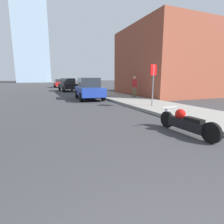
# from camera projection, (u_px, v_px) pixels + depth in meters

# --- Properties ---
(sidewalk) EXTENTS (3.19, 240.00, 0.15)m
(sidewalk) POSITION_uv_depth(u_px,v_px,m) (72.00, 86.00, 39.15)
(sidewalk) COLOR gray
(sidewalk) RESTS_ON ground_plane
(brick_storefront) EXTENTS (9.24, 8.83, 6.72)m
(brick_storefront) POSITION_uv_depth(u_px,v_px,m) (171.00, 63.00, 18.34)
(brick_storefront) COLOR brown
(brick_storefront) RESTS_ON ground_plane
(distant_tower) EXTENTS (15.43, 15.43, 56.39)m
(distant_tower) POSITION_uv_depth(u_px,v_px,m) (30.00, 24.00, 84.79)
(distant_tower) COLOR #8CA5BC
(distant_tower) RESTS_ON ground_plane
(motorcycle) EXTENTS (0.62, 2.28, 0.75)m
(motorcycle) POSITION_uv_depth(u_px,v_px,m) (185.00, 122.00, 5.40)
(motorcycle) COLOR black
(motorcycle) RESTS_ON ground_plane
(parked_car_blue) EXTENTS (2.16, 4.60, 1.78)m
(parked_car_blue) POSITION_uv_depth(u_px,v_px,m) (89.00, 89.00, 14.55)
(parked_car_blue) COLOR #1E3899
(parked_car_blue) RESTS_ON ground_plane
(parked_car_black) EXTENTS (2.29, 4.55, 1.77)m
(parked_car_black) POSITION_uv_depth(u_px,v_px,m) (68.00, 85.00, 24.31)
(parked_car_black) COLOR black
(parked_car_black) RESTS_ON ground_plane
(parked_car_red) EXTENTS (1.93, 4.43, 1.66)m
(parked_car_red) POSITION_uv_depth(u_px,v_px,m) (59.00, 83.00, 35.32)
(parked_car_red) COLOR red
(parked_car_red) RESTS_ON ground_plane
(stop_sign) EXTENTS (0.57, 0.26, 2.34)m
(stop_sign) POSITION_uv_depth(u_px,v_px,m) (153.00, 78.00, 9.90)
(stop_sign) COLOR slate
(stop_sign) RESTS_ON sidewalk
(pedestrian) EXTENTS (0.36, 0.25, 1.76)m
(pedestrian) POSITION_uv_depth(u_px,v_px,m) (134.00, 86.00, 14.87)
(pedestrian) COLOR brown
(pedestrian) RESTS_ON sidewalk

